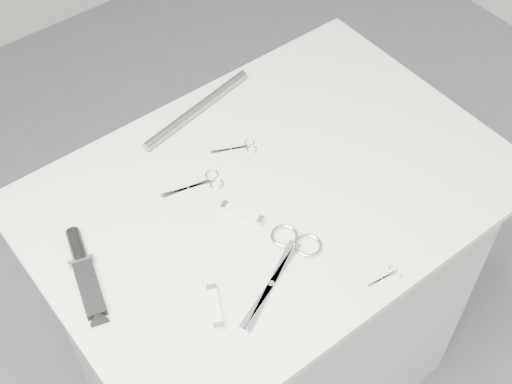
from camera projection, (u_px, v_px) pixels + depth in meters
ground at (267, 379)px, 2.21m from camera, size 4.00×4.00×0.01m
plinth at (269, 304)px, 1.86m from camera, size 0.90×0.60×0.90m
display_board at (272, 192)px, 1.50m from camera, size 1.00×0.70×0.02m
large_shears at (288, 256)px, 1.38m from camera, size 0.25×0.16×0.01m
embroidery_scissors_a at (204, 183)px, 1.50m from camera, size 0.13×0.07×0.00m
embroidery_scissors_b at (241, 147)px, 1.57m from camera, size 0.10×0.06×0.00m
tiny_scissors at (388, 276)px, 1.36m from camera, size 0.07×0.03×0.00m
sheathed_knife at (84, 269)px, 1.36m from camera, size 0.09×0.21×0.03m
pocket_knife_a at (215, 307)px, 1.31m from camera, size 0.06×0.09×0.01m
pocket_knife_b at (242, 213)px, 1.45m from camera, size 0.06×0.09×0.01m
metal_rail at (197, 109)px, 1.63m from camera, size 0.32×0.08×0.02m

